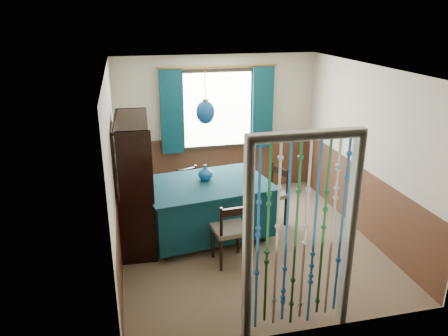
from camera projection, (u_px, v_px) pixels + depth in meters
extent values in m
plane|color=brown|center=(246.00, 240.00, 6.46)|extent=(4.00, 4.00, 0.00)
plane|color=silver|center=(249.00, 69.00, 5.61)|extent=(4.00, 4.00, 0.00)
plane|color=beige|center=(217.00, 125.00, 7.87)|extent=(3.60, 0.00, 3.60)
plane|color=beige|center=(304.00, 226.00, 4.20)|extent=(3.60, 0.00, 3.60)
plane|color=beige|center=(114.00, 170.00, 5.65)|extent=(0.00, 4.00, 4.00)
plane|color=beige|center=(365.00, 152.00, 6.41)|extent=(0.00, 4.00, 4.00)
plane|color=#4C2D1D|center=(217.00, 165.00, 8.11)|extent=(3.60, 0.00, 3.60)
plane|color=#4C2D1D|center=(298.00, 291.00, 4.47)|extent=(3.60, 0.00, 3.60)
plane|color=#4C2D1D|center=(119.00, 222.00, 5.91)|extent=(0.00, 4.00, 4.00)
plane|color=#4C2D1D|center=(359.00, 198.00, 6.66)|extent=(0.00, 4.00, 4.00)
cube|color=black|center=(217.00, 110.00, 7.72)|extent=(1.32, 0.12, 1.42)
cube|color=#0B323D|center=(207.00, 207.00, 6.43)|extent=(1.87, 1.40, 0.71)
cube|color=#0B323D|center=(207.00, 184.00, 6.31)|extent=(1.94, 1.47, 0.03)
cylinder|color=black|center=(168.00, 255.00, 5.92)|extent=(0.07, 0.07, 0.14)
cylinder|color=black|center=(264.00, 236.00, 6.42)|extent=(0.07, 0.07, 0.14)
cylinder|color=black|center=(153.00, 227.00, 6.72)|extent=(0.07, 0.07, 0.14)
cylinder|color=black|center=(240.00, 212.00, 7.21)|extent=(0.07, 0.07, 0.14)
cylinder|color=black|center=(221.00, 255.00, 5.63)|extent=(0.04, 0.04, 0.46)
cylinder|color=black|center=(248.00, 250.00, 5.74)|extent=(0.04, 0.04, 0.46)
cylinder|color=black|center=(213.00, 242.00, 5.94)|extent=(0.04, 0.04, 0.46)
cylinder|color=black|center=(238.00, 238.00, 6.05)|extent=(0.04, 0.04, 0.46)
cube|color=#5B5549|center=(230.00, 229.00, 5.75)|extent=(0.49, 0.47, 0.06)
cube|color=black|center=(235.00, 212.00, 5.47)|extent=(0.39, 0.08, 0.10)
cylinder|color=black|center=(221.00, 224.00, 5.46)|extent=(0.04, 0.04, 0.45)
cylinder|color=black|center=(249.00, 220.00, 5.58)|extent=(0.04, 0.04, 0.45)
cylinder|color=black|center=(196.00, 200.00, 7.32)|extent=(0.04, 0.04, 0.42)
cylinder|color=black|center=(179.00, 204.00, 7.15)|extent=(0.04, 0.04, 0.42)
cylinder|color=black|center=(206.00, 206.00, 7.08)|extent=(0.04, 0.04, 0.42)
cylinder|color=black|center=(189.00, 211.00, 6.91)|extent=(0.04, 0.04, 0.42)
cube|color=#5B5549|center=(192.00, 192.00, 7.03)|extent=(0.52, 0.51, 0.06)
cube|color=black|center=(187.00, 171.00, 7.06)|extent=(0.34, 0.16, 0.09)
cylinder|color=black|center=(196.00, 177.00, 7.19)|extent=(0.04, 0.04, 0.41)
cylinder|color=black|center=(178.00, 181.00, 7.01)|extent=(0.04, 0.04, 0.41)
cylinder|color=black|center=(129.00, 231.00, 6.29)|extent=(0.04, 0.04, 0.42)
cylinder|color=black|center=(134.00, 241.00, 6.01)|extent=(0.04, 0.04, 0.42)
cylinder|color=black|center=(150.00, 227.00, 6.40)|extent=(0.04, 0.04, 0.42)
cylinder|color=black|center=(155.00, 237.00, 6.12)|extent=(0.04, 0.04, 0.42)
cube|color=#5B5549|center=(141.00, 219.00, 6.12)|extent=(0.45, 0.47, 0.06)
cube|color=black|center=(128.00, 201.00, 5.96)|extent=(0.10, 0.35, 0.09)
cylinder|color=black|center=(126.00, 205.00, 6.15)|extent=(0.04, 0.04, 0.41)
cylinder|color=black|center=(131.00, 215.00, 5.86)|extent=(0.04, 0.04, 0.41)
cylinder|color=black|center=(285.00, 211.00, 6.85)|extent=(0.05, 0.05, 0.47)
cylinder|color=black|center=(271.00, 203.00, 7.15)|extent=(0.05, 0.05, 0.47)
cylinder|color=black|center=(267.00, 217.00, 6.67)|extent=(0.05, 0.05, 0.47)
cylinder|color=black|center=(253.00, 207.00, 6.97)|extent=(0.05, 0.05, 0.47)
cube|color=#5B5549|center=(269.00, 194.00, 6.82)|extent=(0.57, 0.58, 0.06)
cube|color=black|center=(280.00, 171.00, 6.79)|extent=(0.17, 0.39, 0.11)
cylinder|color=black|center=(287.00, 183.00, 6.69)|extent=(0.04, 0.04, 0.46)
cylinder|color=black|center=(272.00, 176.00, 7.00)|extent=(0.04, 0.04, 0.46)
cube|color=black|center=(138.00, 211.00, 6.35)|extent=(0.54, 1.42, 0.92)
cube|color=black|center=(135.00, 167.00, 5.43)|extent=(0.44, 0.07, 0.92)
cube|color=black|center=(132.00, 138.00, 6.65)|extent=(0.44, 0.07, 0.92)
cube|color=black|center=(131.00, 120.00, 5.89)|extent=(0.49, 1.42, 0.04)
cube|color=black|center=(117.00, 152.00, 5.99)|extent=(0.09, 1.38, 0.92)
cube|color=black|center=(136.00, 160.00, 6.09)|extent=(0.44, 1.33, 0.02)
cube|color=black|center=(135.00, 139.00, 5.99)|extent=(0.44, 1.33, 0.02)
cylinder|color=olive|center=(205.00, 90.00, 5.84)|extent=(0.01, 0.01, 0.60)
ellipsoid|color=navy|center=(205.00, 112.00, 5.95)|extent=(0.26, 0.26, 0.32)
cylinder|color=olive|center=(205.00, 101.00, 5.89)|extent=(0.08, 0.08, 0.03)
imported|color=navy|center=(205.00, 173.00, 6.38)|extent=(0.21, 0.21, 0.21)
imported|color=beige|center=(138.00, 165.00, 5.77)|extent=(0.25, 0.25, 0.05)
imported|color=beige|center=(138.00, 169.00, 6.45)|extent=(0.19, 0.19, 0.17)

